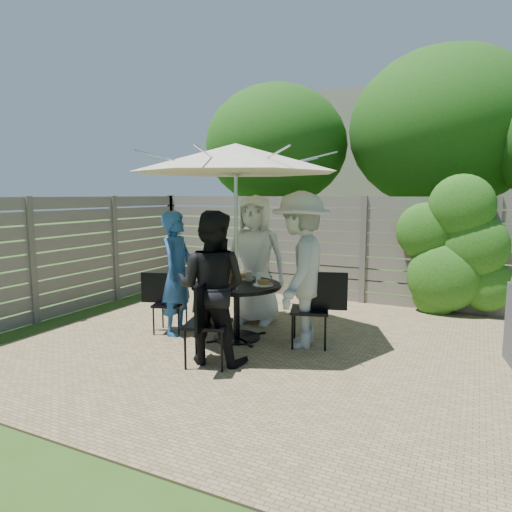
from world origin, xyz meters
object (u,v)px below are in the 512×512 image
at_px(coffee_cup, 249,276).
at_px(person_back, 255,260).
at_px(patio_table, 237,301).
at_px(chair_left, 169,315).
at_px(plate_back, 245,277).
at_px(chair_right, 311,324).
at_px(person_right, 301,270).
at_px(plate_left, 210,280).
at_px(person_front, 212,288).
at_px(bicycle, 258,269).
at_px(umbrella, 236,158).
at_px(person_left, 177,274).
at_px(syrup_jug, 233,277).
at_px(chair_front, 208,341).
at_px(glass_left, 214,279).
at_px(chair_back, 258,303).
at_px(plate_front, 227,287).
at_px(plate_right, 263,283).
at_px(glass_back, 235,274).
at_px(glass_right, 258,278).

bearing_deg(coffee_cup, person_back, 108.70).
bearing_deg(patio_table, chair_left, -170.50).
bearing_deg(plate_back, chair_right, -10.94).
xyz_separation_m(chair_right, person_right, (-0.13, -0.02, 0.68)).
distance_m(person_back, plate_left, 0.92).
relative_size(person_front, bicycle, 0.85).
distance_m(umbrella, person_left, 1.70).
height_order(person_back, syrup_jug, person_back).
height_order(person_back, chair_front, person_back).
relative_size(person_front, glass_left, 12.17).
bearing_deg(plate_left, person_front, -57.16).
xyz_separation_m(syrup_jug, bicycle, (-0.74, 2.26, -0.29)).
bearing_deg(syrup_jug, chair_back, 95.62).
height_order(person_right, plate_back, person_right).
xyz_separation_m(person_back, plate_left, (-0.22, -0.88, -0.17)).
relative_size(plate_front, syrup_jug, 1.62).
bearing_deg(plate_right, chair_right, 9.60).
xyz_separation_m(patio_table, glass_left, (-0.24, -0.15, 0.29)).
distance_m(person_front, plate_back, 1.19).
relative_size(chair_back, plate_left, 3.44).
bearing_deg(umbrella, syrup_jug, 149.59).
relative_size(chair_front, syrup_jug, 6.01).
height_order(person_left, chair_front, person_left).
xyz_separation_m(glass_back, bicycle, (-0.66, 2.06, -0.28)).
bearing_deg(chair_front, plate_back, -7.48).
relative_size(chair_back, syrup_jug, 5.60).
bearing_deg(syrup_jug, chair_front, -77.11).
distance_m(chair_front, plate_back, 1.41).
bearing_deg(patio_table, glass_right, 31.39).
xyz_separation_m(plate_back, glass_left, (-0.18, -0.50, 0.05)).
relative_size(chair_left, plate_front, 3.19).
bearing_deg(patio_table, bicycle, 109.38).
xyz_separation_m(chair_back, person_front, (0.29, -1.77, 0.58)).
xyz_separation_m(umbrella, bicycle, (-0.81, 2.29, -1.79)).
relative_size(plate_left, plate_front, 1.00).
relative_size(glass_left, coffee_cup, 1.17).
distance_m(chair_right, coffee_cup, 1.03).
xyz_separation_m(patio_table, plate_front, (0.06, -0.36, 0.25)).
distance_m(patio_table, chair_back, 1.00).
distance_m(chair_right, person_right, 0.69).
bearing_deg(plate_left, chair_right, 9.49).
bearing_deg(plate_right, person_left, -170.61).
bearing_deg(chair_back, plate_front, 1.41).
bearing_deg(plate_front, chair_back, 99.38).
bearing_deg(person_back, bicycle, 105.08).
bearing_deg(glass_back, chair_front, -75.62).
xyz_separation_m(umbrella, glass_left, (-0.24, -0.15, -1.50)).
height_order(plate_back, glass_back, glass_back).
xyz_separation_m(person_front, plate_left, (-0.49, 0.76, -0.09)).
xyz_separation_m(chair_right, syrup_jug, (-1.02, -0.12, 0.54)).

